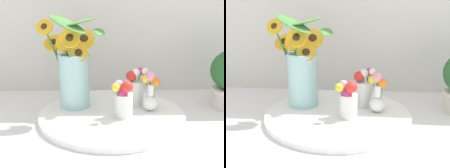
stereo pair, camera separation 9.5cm
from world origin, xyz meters
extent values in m
plane|color=silver|center=(0.00, 0.00, 0.00)|extent=(6.00, 6.00, 0.00)
cylinder|color=white|center=(0.01, 0.06, 0.01)|extent=(0.54, 0.54, 0.02)
cylinder|color=#9ED1D6|center=(-0.13, 0.13, 0.12)|extent=(0.12, 0.12, 0.20)
torus|color=#9ED1D6|center=(-0.13, 0.13, 0.22)|extent=(0.12, 0.12, 0.01)
cylinder|color=#4C8438|center=(-0.13, 0.10, 0.15)|extent=(0.04, 0.01, 0.17)
cylinder|color=gold|center=(-0.11, 0.10, 0.24)|extent=(0.08, 0.05, 0.08)
sphere|color=#382314|center=(-0.11, 0.10, 0.24)|extent=(0.03, 0.03, 0.03)
cylinder|color=#4C8438|center=(-0.20, 0.15, 0.20)|extent=(0.09, 0.01, 0.24)
cylinder|color=gold|center=(-0.24, 0.14, 0.33)|extent=(0.08, 0.04, 0.07)
sphere|color=#382314|center=(-0.24, 0.14, 0.33)|extent=(0.03, 0.03, 0.03)
cylinder|color=#4C8438|center=(-0.19, 0.15, 0.16)|extent=(0.06, 0.05, 0.20)
cylinder|color=gold|center=(-0.22, 0.18, 0.26)|extent=(0.09, 0.06, 0.08)
sphere|color=#382314|center=(-0.22, 0.18, 0.26)|extent=(0.03, 0.03, 0.03)
cylinder|color=#4C8438|center=(-0.14, 0.09, 0.17)|extent=(0.01, 0.05, 0.24)
cylinder|color=gold|center=(-0.14, 0.07, 0.29)|extent=(0.07, 0.04, 0.07)
sphere|color=#382314|center=(-0.14, 0.07, 0.29)|extent=(0.03, 0.03, 0.03)
cylinder|color=#4C8438|center=(-0.15, 0.14, 0.16)|extent=(0.04, 0.03, 0.22)
cylinder|color=gold|center=(-0.17, 0.13, 0.27)|extent=(0.08, 0.04, 0.07)
sphere|color=#382314|center=(-0.17, 0.13, 0.27)|extent=(0.03, 0.03, 0.03)
cylinder|color=#4C8438|center=(-0.12, 0.15, 0.16)|extent=(0.05, 0.02, 0.23)
cylinder|color=gold|center=(-0.10, 0.16, 0.28)|extent=(0.09, 0.06, 0.09)
sphere|color=#382314|center=(-0.10, 0.16, 0.28)|extent=(0.03, 0.03, 0.03)
ellipsoid|color=#477F38|center=(-0.14, 0.04, 0.34)|extent=(0.13, 0.07, 0.09)
ellipsoid|color=#477F38|center=(-0.11, 0.05, 0.35)|extent=(0.14, 0.10, 0.04)
ellipsoid|color=#477F38|center=(-0.04, 0.11, 0.31)|extent=(0.06, 0.10, 0.04)
cylinder|color=white|center=(0.05, 0.02, 0.06)|extent=(0.06, 0.06, 0.09)
cylinder|color=#4C8438|center=(0.05, 0.01, 0.09)|extent=(0.02, 0.01, 0.09)
sphere|color=red|center=(0.06, 0.00, 0.14)|extent=(0.04, 0.04, 0.04)
cylinder|color=#4C8438|center=(0.03, 0.00, 0.10)|extent=(0.02, 0.03, 0.09)
sphere|color=yellow|center=(0.02, -0.02, 0.14)|extent=(0.03, 0.03, 0.03)
cylinder|color=#4C8438|center=(0.03, 0.02, 0.10)|extent=(0.01, 0.01, 0.08)
sphere|color=pink|center=(0.03, 0.02, 0.14)|extent=(0.03, 0.03, 0.03)
cylinder|color=#4C8438|center=(0.05, 0.01, 0.08)|extent=(0.02, 0.01, 0.06)
sphere|color=#C6337A|center=(0.04, 0.01, 0.11)|extent=(0.04, 0.04, 0.04)
sphere|color=white|center=(0.15, 0.08, 0.05)|extent=(0.06, 0.06, 0.06)
cylinder|color=white|center=(0.15, 0.08, 0.10)|extent=(0.03, 0.03, 0.04)
cylinder|color=#568E42|center=(0.14, 0.08, 0.10)|extent=(0.03, 0.02, 0.08)
sphere|color=yellow|center=(0.13, 0.09, 0.14)|extent=(0.03, 0.03, 0.03)
cylinder|color=#568E42|center=(0.17, 0.07, 0.09)|extent=(0.01, 0.01, 0.08)
sphere|color=orange|center=(0.17, 0.07, 0.13)|extent=(0.03, 0.03, 0.03)
cylinder|color=#568E42|center=(0.15, 0.09, 0.10)|extent=(0.01, 0.01, 0.10)
sphere|color=pink|center=(0.15, 0.09, 0.15)|extent=(0.04, 0.04, 0.04)
cylinder|color=white|center=(0.10, 0.14, 0.07)|extent=(0.07, 0.07, 0.10)
cylinder|color=#427533|center=(0.10, 0.13, 0.10)|extent=(0.03, 0.01, 0.09)
sphere|color=red|center=(0.08, 0.13, 0.14)|extent=(0.04, 0.04, 0.04)
cylinder|color=#427533|center=(0.10, 0.13, 0.10)|extent=(0.01, 0.01, 0.12)
sphere|color=white|center=(0.10, 0.13, 0.15)|extent=(0.03, 0.03, 0.03)
cylinder|color=#427533|center=(0.11, 0.15, 0.11)|extent=(0.02, 0.01, 0.09)
sphere|color=#C6337A|center=(0.12, 0.15, 0.15)|extent=(0.03, 0.03, 0.03)
cylinder|color=#427533|center=(0.12, 0.13, 0.11)|extent=(0.03, 0.03, 0.11)
sphere|color=white|center=(0.13, 0.11, 0.16)|extent=(0.03, 0.03, 0.03)
camera|label=1|loc=(-0.01, -0.85, 0.39)|focal=42.00mm
camera|label=2|loc=(0.08, -0.84, 0.39)|focal=42.00mm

